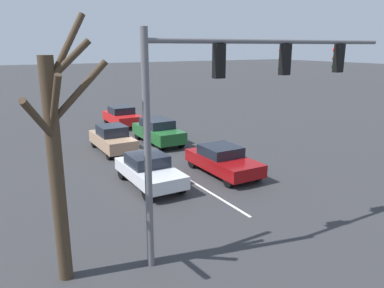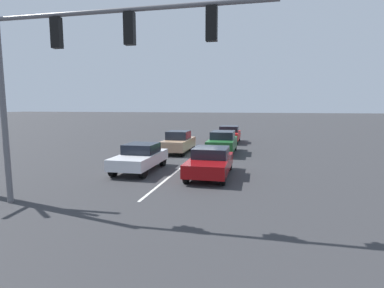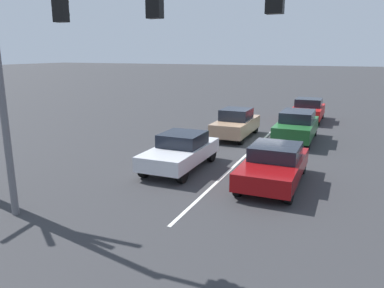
{
  "view_description": "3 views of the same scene",
  "coord_description": "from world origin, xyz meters",
  "px_view_note": "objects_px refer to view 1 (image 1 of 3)",
  "views": [
    {
      "loc": [
        8.25,
        20.59,
        6.14
      ],
      "look_at": [
        -0.53,
        5.4,
        1.54
      ],
      "focal_mm": 35.0,
      "sensor_mm": 36.0,
      "label": 1
    },
    {
      "loc": [
        -4.1,
        20.4,
        3.45
      ],
      "look_at": [
        -0.79,
        5.33,
        1.45
      ],
      "focal_mm": 28.0,
      "sensor_mm": 36.0,
      "label": 2
    },
    {
      "loc": [
        -4.21,
        18.92,
        4.57
      ],
      "look_at": [
        1.05,
        6.64,
        1.29
      ],
      "focal_mm": 35.0,
      "sensor_mm": 36.0,
      "label": 3
    }
  ],
  "objects_px": {
    "car_maroon_leftlane_front": "(223,160)",
    "traffic_signal_gantry": "(238,87)",
    "car_darkgreen_leftlane_second": "(158,131)",
    "car_silver_midlane_front": "(149,170)",
    "car_tan_midlane_second": "(112,139)",
    "bare_tree_near": "(58,155)",
    "car_red_leftlane_third": "(122,116)"
  },
  "relations": [
    {
      "from": "traffic_signal_gantry",
      "to": "car_red_leftlane_third",
      "type": "bearing_deg",
      "value": -99.13
    },
    {
      "from": "car_red_leftlane_third",
      "to": "traffic_signal_gantry",
      "type": "distance_m",
      "value": 19.79
    },
    {
      "from": "car_maroon_leftlane_front",
      "to": "car_red_leftlane_third",
      "type": "bearing_deg",
      "value": -88.53
    },
    {
      "from": "car_darkgreen_leftlane_second",
      "to": "car_red_leftlane_third",
      "type": "xyz_separation_m",
      "value": [
        0.14,
        -6.45,
        -0.05
      ]
    },
    {
      "from": "car_silver_midlane_front",
      "to": "traffic_signal_gantry",
      "type": "bearing_deg",
      "value": 93.7
    },
    {
      "from": "car_red_leftlane_third",
      "to": "car_tan_midlane_second",
      "type": "bearing_deg",
      "value": 66.06
    },
    {
      "from": "car_maroon_leftlane_front",
      "to": "traffic_signal_gantry",
      "type": "relative_size",
      "value": 0.47
    },
    {
      "from": "car_silver_midlane_front",
      "to": "car_tan_midlane_second",
      "type": "bearing_deg",
      "value": -93.65
    },
    {
      "from": "car_tan_midlane_second",
      "to": "car_red_leftlane_third",
      "type": "xyz_separation_m",
      "value": [
        -3.05,
        -6.87,
        -0.01
      ]
    },
    {
      "from": "bare_tree_near",
      "to": "car_tan_midlane_second",
      "type": "bearing_deg",
      "value": -113.79
    },
    {
      "from": "car_darkgreen_leftlane_second",
      "to": "car_tan_midlane_second",
      "type": "height_order",
      "value": "car_darkgreen_leftlane_second"
    },
    {
      "from": "car_maroon_leftlane_front",
      "to": "car_darkgreen_leftlane_second",
      "type": "height_order",
      "value": "car_darkgreen_leftlane_second"
    },
    {
      "from": "car_red_leftlane_third",
      "to": "car_silver_midlane_front",
      "type": "bearing_deg",
      "value": 75.34
    },
    {
      "from": "car_silver_midlane_front",
      "to": "traffic_signal_gantry",
      "type": "xyz_separation_m",
      "value": [
        -0.38,
        5.9,
        4.23
      ]
    },
    {
      "from": "car_darkgreen_leftlane_second",
      "to": "car_red_leftlane_third",
      "type": "relative_size",
      "value": 1.09
    },
    {
      "from": "car_maroon_leftlane_front",
      "to": "car_silver_midlane_front",
      "type": "distance_m",
      "value": 3.81
    },
    {
      "from": "car_silver_midlane_front",
      "to": "bare_tree_near",
      "type": "distance_m",
      "value": 7.65
    },
    {
      "from": "car_silver_midlane_front",
      "to": "car_tan_midlane_second",
      "type": "relative_size",
      "value": 1.02
    },
    {
      "from": "car_maroon_leftlane_front",
      "to": "bare_tree_near",
      "type": "distance_m",
      "value": 10.29
    },
    {
      "from": "car_silver_midlane_front",
      "to": "bare_tree_near",
      "type": "xyz_separation_m",
      "value": [
        4.74,
        5.34,
        2.76
      ]
    },
    {
      "from": "car_darkgreen_leftlane_second",
      "to": "traffic_signal_gantry",
      "type": "bearing_deg",
      "value": 75.76
    },
    {
      "from": "car_maroon_leftlane_front",
      "to": "car_darkgreen_leftlane_second",
      "type": "xyz_separation_m",
      "value": [
        0.21,
        -7.07,
        0.12
      ]
    },
    {
      "from": "car_maroon_leftlane_front",
      "to": "traffic_signal_gantry",
      "type": "height_order",
      "value": "traffic_signal_gantry"
    },
    {
      "from": "car_darkgreen_leftlane_second",
      "to": "traffic_signal_gantry",
      "type": "relative_size",
      "value": 0.49
    },
    {
      "from": "car_maroon_leftlane_front",
      "to": "bare_tree_near",
      "type": "bearing_deg",
      "value": 30.41
    },
    {
      "from": "car_tan_midlane_second",
      "to": "traffic_signal_gantry",
      "type": "height_order",
      "value": "traffic_signal_gantry"
    },
    {
      "from": "car_darkgreen_leftlane_second",
      "to": "bare_tree_near",
      "type": "bearing_deg",
      "value": 55.41
    },
    {
      "from": "car_tan_midlane_second",
      "to": "car_maroon_leftlane_front",
      "type": "bearing_deg",
      "value": 117.03
    },
    {
      "from": "car_silver_midlane_front",
      "to": "bare_tree_near",
      "type": "relative_size",
      "value": 0.6
    },
    {
      "from": "car_darkgreen_leftlane_second",
      "to": "car_red_leftlane_third",
      "type": "bearing_deg",
      "value": -88.77
    },
    {
      "from": "car_silver_midlane_front",
      "to": "car_tan_midlane_second",
      "type": "distance_m",
      "value": 6.34
    },
    {
      "from": "car_darkgreen_leftlane_second",
      "to": "bare_tree_near",
      "type": "xyz_separation_m",
      "value": [
        8.33,
        12.08,
        2.67
      ]
    }
  ]
}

